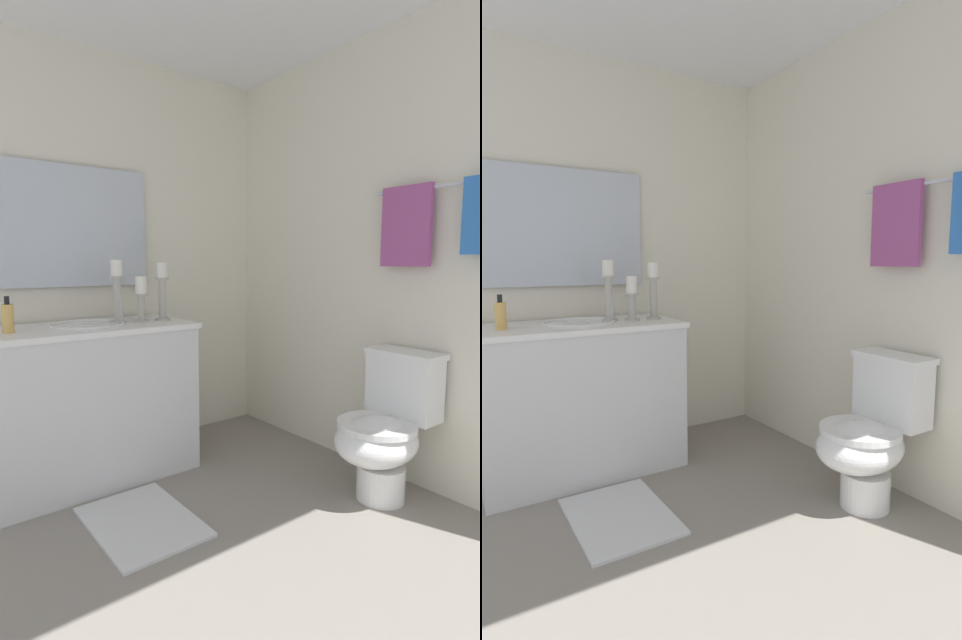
{
  "view_description": "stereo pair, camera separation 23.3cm",
  "coord_description": "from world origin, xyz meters",
  "views": [
    {
      "loc": [
        1.51,
        -0.96,
        1.2
      ],
      "look_at": [
        -0.32,
        0.45,
        0.92
      ],
      "focal_mm": 26.18,
      "sensor_mm": 36.0,
      "label": 1
    },
    {
      "loc": [
        1.65,
        -0.76,
        1.2
      ],
      "look_at": [
        -0.32,
        0.45,
        0.92
      ],
      "focal_mm": 26.18,
      "sensor_mm": 36.0,
      "label": 2
    }
  ],
  "objects": [
    {
      "name": "wall_back",
      "position": [
        0.0,
        1.29,
        1.23
      ],
      "size": [
        2.65,
        0.04,
        2.45
      ],
      "primitive_type": "cube",
      "color": "silver",
      "rests_on": "ground"
    },
    {
      "name": "candle_holder_short",
      "position": [
        -0.96,
        0.22,
        1.0
      ],
      "size": [
        0.09,
        0.09,
        0.26
      ],
      "color": "#B7B2A5",
      "rests_on": "vanity_cabinet"
    },
    {
      "name": "vanity_cabinet",
      "position": [
        -1.0,
        -0.09,
        0.43
      ],
      "size": [
        0.58,
        1.12,
        0.86
      ],
      "color": "silver",
      "rests_on": "ground"
    },
    {
      "name": "towel_bar",
      "position": [
        0.3,
        1.23,
        1.57
      ],
      "size": [
        0.83,
        0.02,
        0.02
      ],
      "primitive_type": "cylinder",
      "rotation": [
        0.0,
        1.57,
        0.0
      ],
      "color": "silver"
    },
    {
      "name": "floor",
      "position": [
        0.0,
        0.0,
        -0.01
      ],
      "size": [
        2.65,
        2.57,
        0.02
      ],
      "primitive_type": "cube",
      "color": "gray",
      "rests_on": "ground"
    },
    {
      "name": "sink_basin",
      "position": [
        -1.0,
        -0.09,
        0.82
      ],
      "size": [
        0.4,
        0.4,
        0.24
      ],
      "color": "white",
      "rests_on": "vanity_cabinet"
    },
    {
      "name": "towel_near_vanity",
      "position": [
        0.1,
        1.21,
        1.39
      ],
      "size": [
        0.28,
        0.03,
        0.41
      ],
      "primitive_type": "cube",
      "color": "#A54C8C",
      "rests_on": "towel_bar"
    },
    {
      "name": "soap_bottle",
      "position": [
        -0.96,
        -0.49,
        0.93
      ],
      "size": [
        0.06,
        0.06,
        0.18
      ],
      "color": "#E5B259",
      "rests_on": "vanity_cabinet"
    },
    {
      "name": "candle_holder_tall",
      "position": [
        -0.96,
        0.36,
        1.04
      ],
      "size": [
        0.09,
        0.09,
        0.34
      ],
      "color": "#B7B2A5",
      "rests_on": "vanity_cabinet"
    },
    {
      "name": "toilet",
      "position": [
        0.16,
        1.0,
        0.37
      ],
      "size": [
        0.39,
        0.54,
        0.75
      ],
      "color": "white",
      "rests_on": "ground"
    },
    {
      "name": "wall_left",
      "position": [
        -1.32,
        0.0,
        1.23
      ],
      "size": [
        0.04,
        2.57,
        2.45
      ],
      "primitive_type": "cube",
      "color": "silver",
      "rests_on": "ground"
    },
    {
      "name": "candle_holder_mid",
      "position": [
        -1.01,
        0.09,
        1.05
      ],
      "size": [
        0.09,
        0.09,
        0.36
      ],
      "color": "#B7B2A5",
      "rests_on": "vanity_cabinet"
    },
    {
      "name": "mirror",
      "position": [
        -1.28,
        -0.09,
        1.41
      ],
      "size": [
        0.02,
        0.98,
        0.7
      ],
      "primitive_type": "cube",
      "color": "silver"
    },
    {
      "name": "bath_mat",
      "position": [
        -0.37,
        -0.09,
        0.01
      ],
      "size": [
        0.6,
        0.44,
        0.02
      ],
      "primitive_type": "cube",
      "color": "silver",
      "rests_on": "ground"
    }
  ]
}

